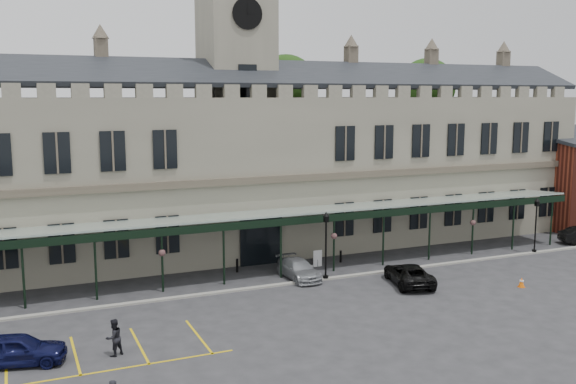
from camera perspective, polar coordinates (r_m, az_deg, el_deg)
name	(u,v)px	position (r m, az deg, el deg)	size (l,w,h in m)	color
ground	(330,310)	(37.40, 3.72, -10.41)	(140.00, 140.00, 0.00)	#2B2A2D
station_building	(238,169)	(50.36, -4.49, 2.07)	(60.00, 10.36, 17.30)	slate
clock_tower	(236,83)	(50.13, -4.61, 9.65)	(5.60, 5.60, 24.80)	slate
canopy	(279,242)	(43.25, -0.77, -4.45)	(50.00, 4.10, 4.30)	#8C9E93
kerb	(291,283)	(42.11, 0.27, -8.11)	(60.00, 0.40, 0.12)	gray
parking_markings	(76,359)	(32.38, -18.30, -13.92)	(16.00, 6.00, 0.01)	gold
tree_behind_mid	(286,88)	(61.41, -0.20, 9.20)	(6.00, 6.00, 16.00)	#332314
tree_behind_right	(426,89)	(69.29, 12.21, 8.94)	(6.00, 6.00, 16.00)	#332314
lamp_post_mid	(326,240)	(42.45, 3.39, -4.25)	(0.44, 0.44, 4.61)	black
lamp_post_right	(536,220)	(53.10, 21.18, -2.38)	(0.41, 0.41, 4.38)	black
traffic_cone	(522,282)	(44.01, 20.04, -7.56)	(0.41, 0.41, 0.65)	#FA6407
sign_board	(318,259)	(46.20, 2.65, -5.94)	(0.69, 0.09, 1.19)	black
bollard_left	(237,265)	(44.88, -4.54, -6.53)	(0.17, 0.17, 0.96)	black
bollard_right	(341,256)	(47.47, 4.70, -5.73)	(0.16, 0.16, 0.88)	black
car_left_a	(17,349)	(32.42, -22.92, -12.76)	(1.73, 4.30, 1.47)	#0C0E36
car_taxi	(299,269)	(43.23, 0.95, -6.87)	(1.79, 4.39, 1.28)	#9B9EA2
car_van	(409,274)	(42.63, 10.68, -7.18)	(2.27, 4.91, 1.37)	black
person_b	(114,338)	(31.95, -15.22, -12.38)	(0.87, 0.68, 1.79)	black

